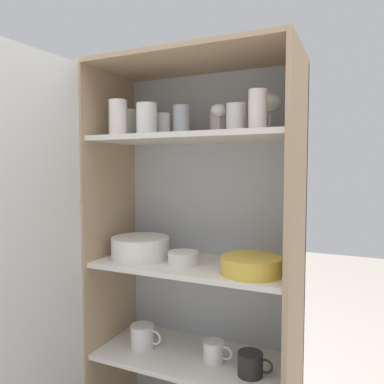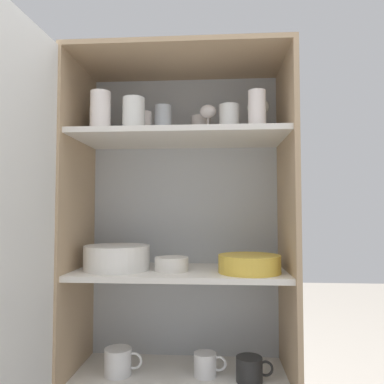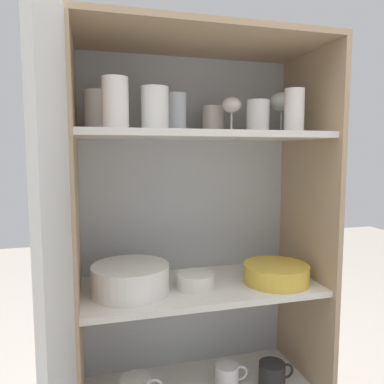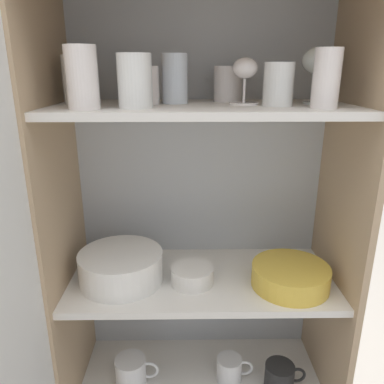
{
  "view_description": "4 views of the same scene",
  "coord_description": "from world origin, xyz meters",
  "px_view_note": "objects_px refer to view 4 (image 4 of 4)",
  "views": [
    {
      "loc": [
        0.6,
        -1.16,
        1.13
      ],
      "look_at": [
        -0.01,
        0.18,
        1.04
      ],
      "focal_mm": 35.0,
      "sensor_mm": 36.0,
      "label": 1
    },
    {
      "loc": [
        0.14,
        -1.22,
        0.97
      ],
      "look_at": [
        0.04,
        0.18,
        1.04
      ],
      "focal_mm": 35.0,
      "sensor_mm": 36.0,
      "label": 2
    },
    {
      "loc": [
        -0.35,
        -0.99,
        1.19
      ],
      "look_at": [
        -0.03,
        0.17,
        1.06
      ],
      "focal_mm": 35.0,
      "sensor_mm": 36.0,
      "label": 3
    },
    {
      "loc": [
        -0.04,
        -0.81,
        1.35
      ],
      "look_at": [
        -0.03,
        0.17,
        1.02
      ],
      "focal_mm": 35.0,
      "sensor_mm": 36.0,
      "label": 4
    }
  ],
  "objects_px": {
    "plate_stack_white": "(121,267)",
    "coffee_mug_primary": "(131,371)",
    "mixing_bowl_large": "(290,275)",
    "serving_bowl_small": "(192,274)"
  },
  "relations": [
    {
      "from": "plate_stack_white",
      "to": "coffee_mug_primary",
      "type": "height_order",
      "value": "plate_stack_white"
    },
    {
      "from": "mixing_bowl_large",
      "to": "coffee_mug_primary",
      "type": "bearing_deg",
      "value": 176.56
    },
    {
      "from": "serving_bowl_small",
      "to": "plate_stack_white",
      "type": "bearing_deg",
      "value": 175.38
    },
    {
      "from": "mixing_bowl_large",
      "to": "coffee_mug_primary",
      "type": "height_order",
      "value": "mixing_bowl_large"
    },
    {
      "from": "serving_bowl_small",
      "to": "coffee_mug_primary",
      "type": "distance_m",
      "value": 0.41
    },
    {
      "from": "mixing_bowl_large",
      "to": "coffee_mug_primary",
      "type": "xyz_separation_m",
      "value": [
        -0.48,
        0.03,
        -0.37
      ]
    },
    {
      "from": "serving_bowl_small",
      "to": "coffee_mug_primary",
      "type": "xyz_separation_m",
      "value": [
        -0.2,
        0.01,
        -0.36
      ]
    },
    {
      "from": "plate_stack_white",
      "to": "mixing_bowl_large",
      "type": "relative_size",
      "value": 1.11
    },
    {
      "from": "plate_stack_white",
      "to": "serving_bowl_small",
      "type": "distance_m",
      "value": 0.21
    },
    {
      "from": "plate_stack_white",
      "to": "coffee_mug_primary",
      "type": "bearing_deg",
      "value": -30.48
    }
  ]
}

